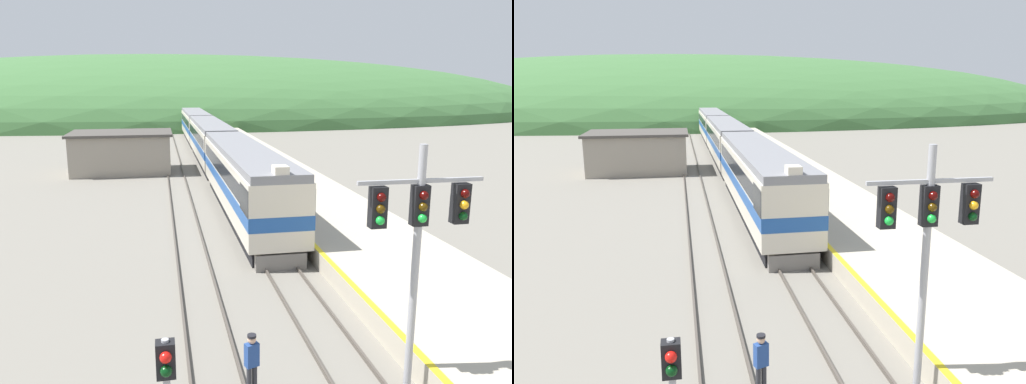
{
  "view_description": "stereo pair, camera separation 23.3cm",
  "coord_description": "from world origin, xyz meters",
  "views": [
    {
      "loc": [
        -5.09,
        -5.05,
        8.19
      ],
      "look_at": [
        -0.19,
        20.33,
        2.54
      ],
      "focal_mm": 35.0,
      "sensor_mm": 36.0,
      "label": 1
    },
    {
      "loc": [
        -4.86,
        -5.1,
        8.19
      ],
      "look_at": [
        -0.19,
        20.33,
        2.54
      ],
      "focal_mm": 35.0,
      "sensor_mm": 36.0,
      "label": 2
    }
  ],
  "objects": [
    {
      "name": "track_siding",
      "position": [
        -3.82,
        70.0,
        0.08
      ],
      "size": [
        1.51,
        180.0,
        0.16
      ],
      "color": "#4C443D",
      "rests_on": "ground"
    },
    {
      "name": "carriage_second",
      "position": [
        0.0,
        46.39,
        2.35
      ],
      "size": [
        3.02,
        20.05,
        4.33
      ],
      "color": "black",
      "rests_on": "ground"
    },
    {
      "name": "platform",
      "position": [
        4.77,
        50.0,
        0.43
      ],
      "size": [
        6.32,
        140.0,
        0.87
      ],
      "color": "#B2A893",
      "rests_on": "ground"
    },
    {
      "name": "track_main",
      "position": [
        0.0,
        70.0,
        0.08
      ],
      "size": [
        1.52,
        180.0,
        0.16
      ],
      "color": "#4C443D",
      "rests_on": "ground"
    },
    {
      "name": "station_shed",
      "position": [
        -8.63,
        42.94,
        1.9
      ],
      "size": [
        9.28,
        6.74,
        3.78
      ],
      "color": "gray",
      "rests_on": "ground"
    },
    {
      "name": "track_worker",
      "position": [
        -2.94,
        6.7,
        1.0
      ],
      "size": [
        0.41,
        0.33,
        1.75
      ],
      "color": "#2D2D33",
      "rests_on": "ground"
    },
    {
      "name": "distant_hills",
      "position": [
        0.0,
        124.45,
        0.0
      ],
      "size": [
        206.06,
        92.73,
        30.19
      ],
      "color": "#3D6B38",
      "rests_on": "ground"
    },
    {
      "name": "carriage_third",
      "position": [
        0.0,
        67.32,
        2.35
      ],
      "size": [
        3.02,
        20.05,
        4.33
      ],
      "color": "black",
      "rests_on": "ground"
    },
    {
      "name": "signal_mast_main",
      "position": [
        1.11,
        5.84,
        4.6
      ],
      "size": [
        3.3,
        0.42,
        6.77
      ],
      "color": "#9E9EA3",
      "rests_on": "ground"
    },
    {
      "name": "express_train_lead_car",
      "position": [
        0.0,
        25.14,
        2.37
      ],
      "size": [
        3.03,
        20.21,
        4.69
      ],
      "color": "black",
      "rests_on": "ground"
    }
  ]
}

